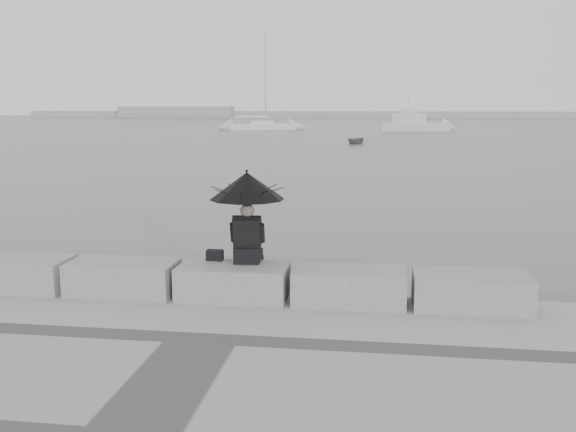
# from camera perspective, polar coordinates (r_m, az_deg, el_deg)

# --- Properties ---
(ground) EXTENTS (360.00, 360.00, 0.00)m
(ground) POSITION_cam_1_polar(r_m,az_deg,el_deg) (10.15, -4.25, -9.26)
(ground) COLOR #494C4E
(ground) RESTS_ON ground
(stone_block_far_left) EXTENTS (1.60, 0.80, 0.50)m
(stone_block_far_left) POSITION_cam_1_polar(r_m,az_deg,el_deg) (10.77, -22.87, -4.73)
(stone_block_far_left) COLOR slate
(stone_block_far_left) RESTS_ON promenade
(stone_block_left) EXTENTS (1.60, 0.80, 0.50)m
(stone_block_left) POSITION_cam_1_polar(r_m,az_deg,el_deg) (10.01, -14.46, -5.33)
(stone_block_left) COLOR slate
(stone_block_left) RESTS_ON promenade
(stone_block_centre) EXTENTS (1.60, 0.80, 0.50)m
(stone_block_centre) POSITION_cam_1_polar(r_m,az_deg,el_deg) (9.50, -4.89, -5.86)
(stone_block_centre) COLOR slate
(stone_block_centre) RESTS_ON promenade
(stone_block_right) EXTENTS (1.60, 0.80, 0.50)m
(stone_block_right) POSITION_cam_1_polar(r_m,az_deg,el_deg) (9.28, 5.46, -6.26)
(stone_block_right) COLOR slate
(stone_block_right) RESTS_ON promenade
(stone_block_far_right) EXTENTS (1.60, 0.80, 0.50)m
(stone_block_far_right) POSITION_cam_1_polar(r_m,az_deg,el_deg) (9.37, 15.97, -6.45)
(stone_block_far_right) COLOR slate
(stone_block_far_right) RESTS_ON promenade
(seated_person) EXTENTS (1.11, 1.11, 1.39)m
(seated_person) POSITION_cam_1_polar(r_m,az_deg,el_deg) (9.42, -3.68, 1.73)
(seated_person) COLOR black
(seated_person) RESTS_ON stone_block_centre
(bag) EXTENTS (0.25, 0.14, 0.16)m
(bag) POSITION_cam_1_polar(r_m,az_deg,el_deg) (9.76, -6.52, -3.47)
(bag) COLOR black
(bag) RESTS_ON stone_block_centre
(distant_landmass) EXTENTS (180.00, 8.00, 2.80)m
(distant_landmass) POSITION_cam_1_polar(r_m,az_deg,el_deg) (164.21, 4.55, 9.01)
(distant_landmass) COLOR gray
(distant_landmass) RESTS_ON ground
(sailboat_left) EXTENTS (9.06, 5.25, 12.90)m
(sailboat_left) POSITION_cam_1_polar(r_m,az_deg,el_deg) (86.16, -2.35, 8.01)
(sailboat_left) COLOR #BABABC
(sailboat_left) RESTS_ON ground
(motor_cruiser) EXTENTS (8.44, 2.95, 4.50)m
(motor_cruiser) POSITION_cam_1_polar(r_m,az_deg,el_deg) (83.66, 11.24, 8.04)
(motor_cruiser) COLOR #BABABC
(motor_cruiser) RESTS_ON ground
(dinghy) EXTENTS (3.34, 1.76, 0.54)m
(dinghy) POSITION_cam_1_polar(r_m,az_deg,el_deg) (56.47, 6.03, 6.73)
(dinghy) COLOR gray
(dinghy) RESTS_ON ground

